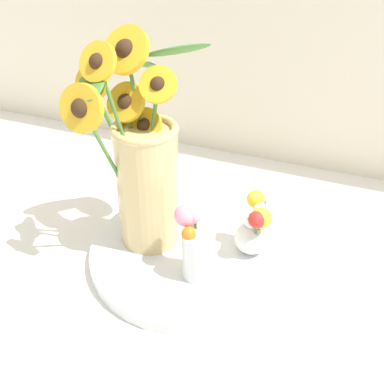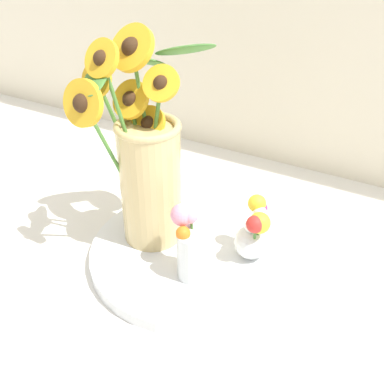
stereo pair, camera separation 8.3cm
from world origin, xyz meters
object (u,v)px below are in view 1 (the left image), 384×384
serving_tray (192,252)px  mason_jar_sunflowers (144,166)px  vase_bulb_right (254,227)px  vase_small_center (196,246)px

serving_tray → mason_jar_sunflowers: (-0.10, 0.00, 0.18)m
serving_tray → vase_bulb_right: vase_bulb_right is taller
vase_small_center → vase_bulb_right: (0.08, 0.10, -0.01)m
serving_tray → mason_jar_sunflowers: 0.20m
mason_jar_sunflowers → vase_bulb_right: bearing=8.9°
vase_small_center → vase_bulb_right: bearing=50.6°
mason_jar_sunflowers → vase_small_center: mason_jar_sunflowers is taller
mason_jar_sunflowers → vase_small_center: bearing=-26.5°
serving_tray → vase_bulb_right: bearing=16.3°
serving_tray → vase_small_center: size_ratio=2.93×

